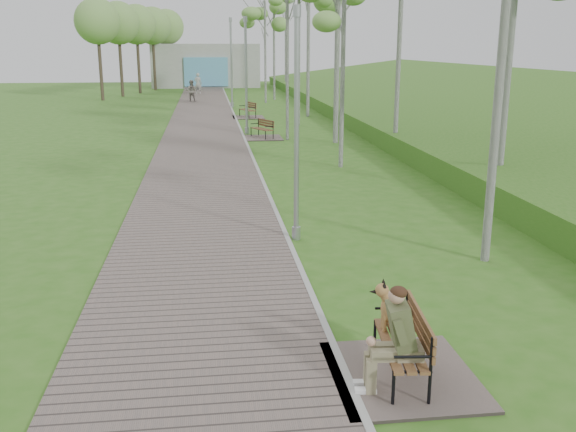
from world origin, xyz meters
name	(u,v)px	position (x,y,z in m)	size (l,w,h in m)	color
ground	(288,242)	(0.00, 0.00, 0.00)	(120.00, 120.00, 0.00)	#306618
walkway	(203,121)	(-1.75, 21.50, 0.02)	(3.50, 67.00, 0.04)	#655852
kerb	(237,121)	(0.00, 21.50, 0.03)	(0.10, 67.00, 0.05)	#999993
embankment	(467,121)	(12.00, 20.00, 0.00)	(14.00, 70.00, 1.60)	#507B2D
building_north	(206,65)	(-1.50, 50.97, 1.99)	(10.00, 5.20, 4.00)	#9E9E99
bench_main	(397,347)	(0.58, -5.66, 0.42)	(1.71, 1.90, 1.49)	#655852
bench_second	(262,134)	(0.77, 15.01, 0.18)	(1.60, 1.78, 0.98)	#655852
bench_third	(248,114)	(0.67, 23.20, 0.19)	(1.71, 1.89, 1.05)	#655852
lamp_post_near	(297,135)	(0.18, 0.16, 2.15)	(0.18, 0.18, 4.60)	#9C9EA3
lamp_post_second	(246,80)	(0.22, 16.55, 2.38)	(0.20, 0.20, 5.09)	#9C9EA3
lamp_post_third	(231,66)	(0.09, 29.48, 2.59)	(0.21, 0.21, 5.54)	#9C9EA3
pedestrian_near	(198,83)	(-2.18, 41.46, 0.85)	(0.62, 0.41, 1.70)	silver
pedestrian_far	(191,91)	(-2.60, 34.09, 0.75)	(0.73, 0.57, 1.50)	gray
birch_far_b	(265,13)	(2.53, 32.51, 5.95)	(2.50, 2.50, 7.58)	silver
birch_distant_a	(274,3)	(3.40, 35.01, 6.74)	(2.45, 2.45, 8.58)	silver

